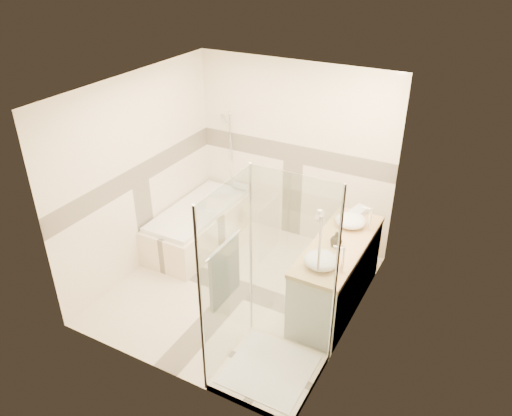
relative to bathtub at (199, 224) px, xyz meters
The scene contains 12 objects.
room 1.57m from the bathtub, 30.53° to the right, with size 2.82×3.02×2.52m.
bathtub is the anchor object (origin of this frame).
vanity 2.18m from the bathtub, ahead, with size 0.58×1.62×0.85m.
shower_enclosure 2.47m from the bathtub, 41.10° to the right, with size 0.96×0.93×2.04m.
vessel_sink_near 2.22m from the bathtub, ahead, with size 0.36×0.36×0.15m, color white.
vessel_sink_far 2.37m from the bathtub, 21.75° to the right, with size 0.36×0.36×0.15m, color white.
faucet_near 2.45m from the bathtub, ahead, with size 0.12×0.03×0.30m.
faucet_far 2.60m from the bathtub, 19.92° to the right, with size 0.12×0.03×0.30m.
amenity_bottle_a 2.26m from the bathtub, 11.60° to the right, with size 0.07×0.07×0.16m, color black.
amenity_bottle_b 2.26m from the bathtub, 11.04° to the right, with size 0.13×0.13×0.17m, color black.
folded_towels 2.24m from the bathtub, ahead, with size 0.15×0.25×0.08m, color silver.
rolled_towel 0.86m from the bathtub, 72.24° to the left, with size 0.11×0.11×0.23m, color silver.
Camera 1 is at (2.51, -4.22, 3.88)m, focal length 35.00 mm.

